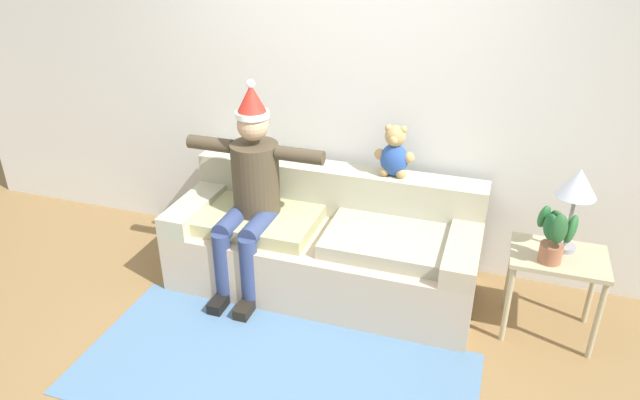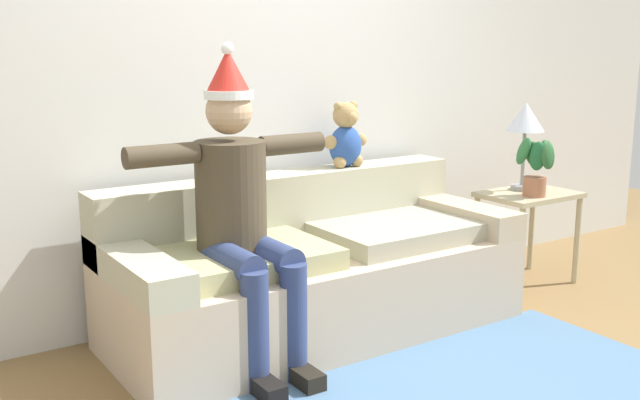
# 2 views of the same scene
# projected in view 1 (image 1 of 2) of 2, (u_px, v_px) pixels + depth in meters

# --- Properties ---
(ground_plane) EXTENTS (10.00, 10.00, 0.00)m
(ground_plane) POSITION_uv_depth(u_px,v_px,m) (275.00, 370.00, 3.58)
(ground_plane) COLOR olive
(back_wall) EXTENTS (7.00, 0.10, 2.70)m
(back_wall) POSITION_uv_depth(u_px,v_px,m) (349.00, 88.00, 4.28)
(back_wall) COLOR silver
(back_wall) RESTS_ON ground_plane
(couch) EXTENTS (2.20, 0.91, 0.81)m
(couch) POSITION_uv_depth(u_px,v_px,m) (326.00, 243.00, 4.29)
(couch) COLOR #C2AD93
(couch) RESTS_ON ground_plane
(person_seated) EXTENTS (1.02, 0.77, 1.53)m
(person_seated) POSITION_uv_depth(u_px,v_px,m) (250.00, 188.00, 4.09)
(person_seated) COLOR #473C2B
(person_seated) RESTS_ON ground_plane
(teddy_bear) EXTENTS (0.29, 0.17, 0.38)m
(teddy_bear) POSITION_uv_depth(u_px,v_px,m) (394.00, 153.00, 4.12)
(teddy_bear) COLOR #294E9F
(teddy_bear) RESTS_ON couch
(side_table) EXTENTS (0.59, 0.43, 0.60)m
(side_table) POSITION_uv_depth(u_px,v_px,m) (557.00, 268.00, 3.69)
(side_table) COLOR tan
(side_table) RESTS_ON ground_plane
(table_lamp) EXTENTS (0.24, 0.24, 0.56)m
(table_lamp) POSITION_uv_depth(u_px,v_px,m) (578.00, 187.00, 3.51)
(table_lamp) COLOR gray
(table_lamp) RESTS_ON side_table
(potted_plant) EXTENTS (0.26, 0.25, 0.39)m
(potted_plant) POSITION_uv_depth(u_px,v_px,m) (555.00, 233.00, 3.49)
(potted_plant) COLOR #9E6145
(potted_plant) RESTS_ON side_table
(area_rug) EXTENTS (2.43, 1.16, 0.01)m
(area_rug) POSITION_uv_depth(u_px,v_px,m) (273.00, 373.00, 3.55)
(area_rug) COLOR #4F7397
(area_rug) RESTS_ON ground_plane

